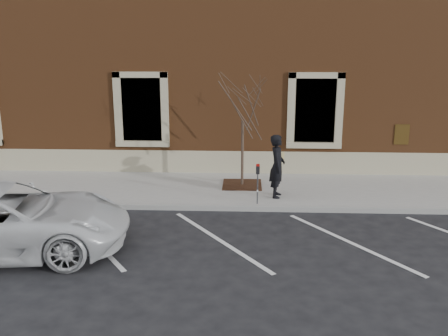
{
  "coord_description": "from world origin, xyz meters",
  "views": [
    {
      "loc": [
        0.63,
        -13.64,
        4.9
      ],
      "look_at": [
        0.0,
        0.6,
        1.1
      ],
      "focal_mm": 40.0,
      "sensor_mm": 36.0,
      "label": 1
    }
  ],
  "objects_px": {
    "parking_meter": "(258,176)",
    "white_truck": "(2,220)",
    "sapling": "(243,103)",
    "man": "(277,166)"
  },
  "relations": [
    {
      "from": "sapling",
      "to": "white_truck",
      "type": "relative_size",
      "value": 0.67
    },
    {
      "from": "man",
      "to": "parking_meter",
      "type": "bearing_deg",
      "value": 146.45
    },
    {
      "from": "parking_meter",
      "to": "sapling",
      "type": "distance_m",
      "value": 2.68
    },
    {
      "from": "man",
      "to": "sapling",
      "type": "relative_size",
      "value": 0.49
    },
    {
      "from": "parking_meter",
      "to": "white_truck",
      "type": "height_order",
      "value": "white_truck"
    },
    {
      "from": "sapling",
      "to": "man",
      "type": "bearing_deg",
      "value": -47.62
    },
    {
      "from": "parking_meter",
      "to": "sapling",
      "type": "bearing_deg",
      "value": 120.4
    },
    {
      "from": "sapling",
      "to": "white_truck",
      "type": "height_order",
      "value": "sapling"
    },
    {
      "from": "parking_meter",
      "to": "sapling",
      "type": "height_order",
      "value": "sapling"
    },
    {
      "from": "parking_meter",
      "to": "white_truck",
      "type": "distance_m",
      "value": 6.79
    }
  ]
}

